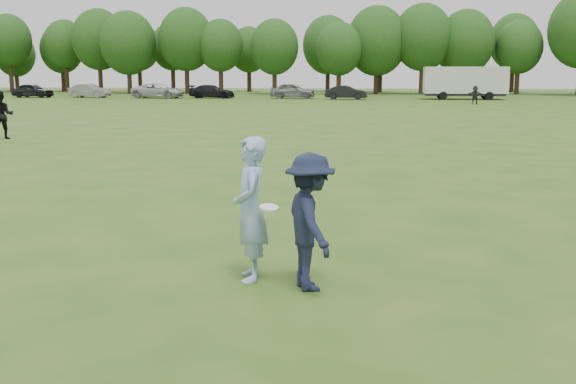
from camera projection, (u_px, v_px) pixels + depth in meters
The scene contains 14 objects.
ground at pixel (247, 294), 8.82m from camera, with size 200.00×200.00×0.00m, color #295117.
thrower at pixel (250, 209), 9.27m from camera, with size 0.73×0.48×2.00m, color #90AFDF.
defender at pixel (310, 222), 8.89m from camera, with size 1.19×0.68×1.84m, color #191F37.
player_far_a at pixel (2, 115), 28.31m from camera, with size 0.99×0.77×2.04m, color black.
player_far_d at pixel (475, 95), 57.25m from camera, with size 1.45×0.46×1.57m, color #252525.
car_a at pixel (33, 91), 71.27m from camera, with size 1.74×4.33×1.47m, color black.
car_b at pixel (90, 91), 71.13m from camera, with size 1.52×4.36×1.44m, color slate.
car_c at pixel (158, 91), 69.77m from camera, with size 2.51×5.43×1.51m, color #B3B4B8.
car_d at pixel (212, 92), 69.64m from camera, with size 1.91×4.69×1.36m, color black.
car_e at pixel (293, 91), 69.07m from camera, with size 1.86×4.62×1.57m, color slate.
car_f at pixel (346, 92), 66.70m from camera, with size 1.44×4.14×1.36m, color black.
disc_in_play at pixel (269, 208), 9.03m from camera, with size 0.31×0.31×0.08m.
cargo_trailer at pixel (465, 81), 66.49m from camera, with size 9.00×2.75×3.20m.
treeline at pixel (376, 42), 82.57m from camera, with size 130.35×18.39×11.74m.
Camera 1 is at (1.48, -8.32, 2.89)m, focal length 42.00 mm.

